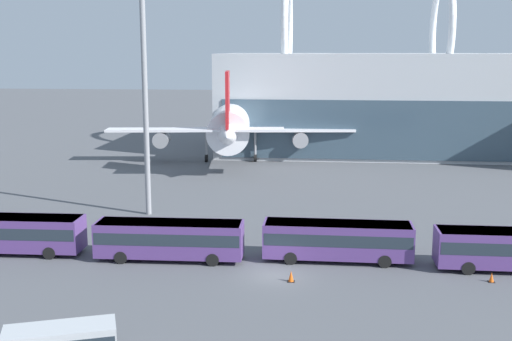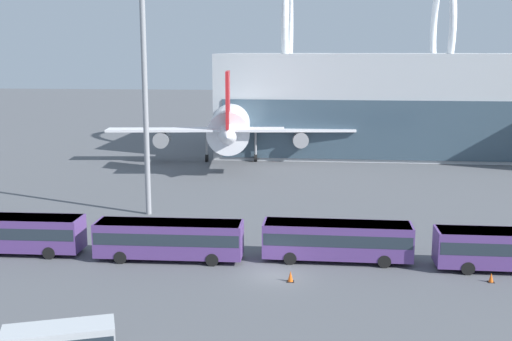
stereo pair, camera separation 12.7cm
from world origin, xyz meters
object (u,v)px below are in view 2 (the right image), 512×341
at_px(airliner_at_gate_far, 231,123).
at_px(traffic_cone_0, 491,278).
at_px(floodlight_mast, 143,43).
at_px(traffic_cone_1, 290,276).
at_px(shuttle_bus_2, 169,237).
at_px(shuttle_bus_1, 12,232).
at_px(shuttle_bus_3, 337,239).

relative_size(airliner_at_gate_far, traffic_cone_0, 52.42).
bearing_deg(floodlight_mast, traffic_cone_1, -49.60).
bearing_deg(floodlight_mast, airliner_at_gate_far, 83.15).
height_order(shuttle_bus_2, traffic_cone_1, shuttle_bus_2).
distance_m(shuttle_bus_1, shuttle_bus_3, 26.26).
xyz_separation_m(floodlight_mast, traffic_cone_0, (29.41, -16.50, -16.58)).
relative_size(traffic_cone_0, traffic_cone_1, 0.86).
xyz_separation_m(shuttle_bus_3, floodlight_mast, (-18.55, 12.82, 15.11)).
bearing_deg(shuttle_bus_1, traffic_cone_1, -12.14).
distance_m(floodlight_mast, traffic_cone_0, 37.58).
bearing_deg(traffic_cone_1, shuttle_bus_3, 55.82).
height_order(shuttle_bus_3, floodlight_mast, floodlight_mast).
height_order(airliner_at_gate_far, floodlight_mast, floodlight_mast).
distance_m(shuttle_bus_1, traffic_cone_1, 23.31).
bearing_deg(shuttle_bus_2, traffic_cone_0, -7.63).
xyz_separation_m(airliner_at_gate_far, shuttle_bus_1, (-11.62, -46.06, -3.87)).
bearing_deg(shuttle_bus_2, shuttle_bus_1, 177.19).
height_order(shuttle_bus_1, shuttle_bus_2, same).
height_order(floodlight_mast, traffic_cone_0, floodlight_mast).
distance_m(airliner_at_gate_far, traffic_cone_0, 55.56).
bearing_deg(floodlight_mast, traffic_cone_0, -29.30).
height_order(shuttle_bus_2, shuttle_bus_3, same).
bearing_deg(traffic_cone_0, airliner_at_gate_far, 117.45).
bearing_deg(shuttle_bus_1, shuttle_bus_2, -2.94).
distance_m(airliner_at_gate_far, shuttle_bus_1, 47.66).
xyz_separation_m(shuttle_bus_2, shuttle_bus_3, (13.13, 1.01, 0.00)).
bearing_deg(traffic_cone_1, traffic_cone_0, 5.26).
xyz_separation_m(shuttle_bus_3, traffic_cone_1, (-3.39, -4.99, -1.41)).
bearing_deg(airliner_at_gate_far, traffic_cone_1, -173.59).
xyz_separation_m(airliner_at_gate_far, shuttle_bus_3, (14.63, -45.40, -3.87)).
xyz_separation_m(shuttle_bus_1, shuttle_bus_2, (13.13, -0.35, 0.00)).
height_order(shuttle_bus_3, traffic_cone_1, shuttle_bus_3).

